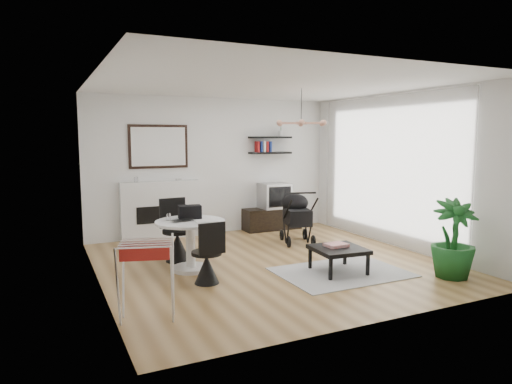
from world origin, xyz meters
name	(u,v)px	position (x,y,z in m)	size (l,w,h in m)	color
floor	(270,263)	(0.00, 0.00, 0.00)	(5.00, 5.00, 0.00)	olive
ceiling	(271,84)	(0.00, 0.00, 2.70)	(5.00, 5.00, 0.00)	white
wall_back	(214,166)	(0.00, 2.50, 1.35)	(5.00, 5.00, 0.00)	white
wall_left	(96,183)	(-2.50, 0.00, 1.35)	(5.00, 5.00, 0.00)	white
wall_right	(399,170)	(2.50, 0.00, 1.35)	(5.00, 5.00, 0.00)	white
sheer_curtain	(386,170)	(2.40, 0.20, 1.35)	(0.04, 3.60, 2.60)	white
fireplace	(161,203)	(-1.10, 2.42, 0.69)	(1.50, 0.17, 2.16)	white
shelf_lower	(270,153)	(1.20, 2.37, 1.60)	(0.90, 0.25, 0.04)	black
shelf_upper	(270,137)	(1.20, 2.37, 1.92)	(0.90, 0.25, 0.04)	black
pendant_lamp	(301,123)	(0.70, 0.30, 2.15)	(0.90, 0.90, 0.10)	tan
tv_console	(272,219)	(1.20, 2.28, 0.23)	(1.21, 0.42, 0.45)	black
crt_tv	(274,196)	(1.25, 2.27, 0.72)	(0.60, 0.52, 0.52)	#AAAAAC
dining_table	(191,238)	(-1.22, 0.15, 0.48)	(1.00, 1.00, 0.73)	white
laptop	(184,221)	(-1.32, 0.11, 0.75)	(0.34, 0.22, 0.03)	black
black_bag	(190,212)	(-1.17, 0.33, 0.83)	(0.33, 0.20, 0.20)	black
newspaper	(206,221)	(-1.03, 0.02, 0.74)	(0.32, 0.26, 0.01)	white
drinking_glass	(169,217)	(-1.50, 0.31, 0.79)	(0.06, 0.06, 0.11)	white
chair_far	(177,242)	(-1.26, 0.74, 0.31)	(0.46, 0.48, 0.97)	black
chair_near	(207,264)	(-1.21, -0.52, 0.27)	(0.40, 0.42, 0.85)	black
drying_rack	(147,279)	(-2.18, -1.40, 0.45)	(0.70, 0.67, 0.85)	white
stroller	(297,219)	(1.07, 1.04, 0.43)	(0.70, 0.90, 1.00)	black
rug	(341,272)	(0.69, -0.89, 0.01)	(1.79, 1.29, 0.01)	#A0A0A0
coffee_table	(338,250)	(0.65, -0.85, 0.33)	(0.74, 0.74, 0.35)	black
magazines	(336,245)	(0.65, -0.79, 0.39)	(0.30, 0.24, 0.04)	red
potted_plant	(453,239)	(1.94, -1.70, 0.54)	(0.61, 0.61, 1.08)	#18541D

